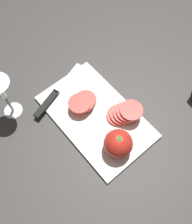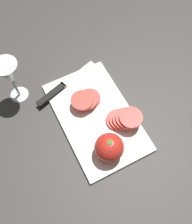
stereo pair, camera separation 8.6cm
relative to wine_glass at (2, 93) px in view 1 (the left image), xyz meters
name	(u,v)px [view 1 (the left image)]	position (x,y,z in m)	size (l,w,h in m)	color
ground_plane	(80,110)	(0.15, 0.18, -0.12)	(3.00, 3.00, 0.00)	#383533
cutting_board	(96,117)	(0.21, 0.20, -0.12)	(0.39, 0.24, 0.01)	silver
wine_glass	(2,93)	(0.00, 0.00, 0.00)	(0.08, 0.08, 0.18)	silver
whole_tomato	(118,144)	(0.34, 0.18, -0.07)	(0.09, 0.09, 0.09)	red
knife	(51,99)	(0.06, 0.12, -0.11)	(0.10, 0.26, 0.01)	silver
tomato_slice_stack_near	(83,102)	(0.14, 0.20, -0.09)	(0.09, 0.10, 0.04)	#D63D33
tomato_slice_stack_far	(124,113)	(0.27, 0.27, -0.09)	(0.10, 0.11, 0.05)	#D63D33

